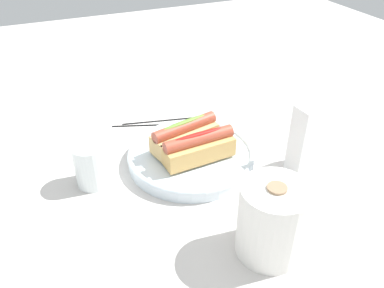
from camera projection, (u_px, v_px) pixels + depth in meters
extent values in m
plane|color=beige|center=(189.00, 162.00, 0.85)|extent=(2.40, 2.40, 0.00)
cylinder|color=silver|center=(192.00, 159.00, 0.85)|extent=(0.27, 0.27, 0.02)
torus|color=silver|center=(192.00, 154.00, 0.84)|extent=(0.27, 0.27, 0.01)
cube|color=#DBB270|center=(186.00, 138.00, 0.84)|extent=(0.16, 0.08, 0.04)
cylinder|color=#A84733|center=(185.00, 127.00, 0.83)|extent=(0.15, 0.06, 0.03)
ellipsoid|color=olive|center=(185.00, 122.00, 0.82)|extent=(0.11, 0.04, 0.01)
cube|color=tan|center=(199.00, 150.00, 0.80)|extent=(0.15, 0.06, 0.04)
cylinder|color=#A84733|center=(199.00, 139.00, 0.79)|extent=(0.15, 0.04, 0.03)
ellipsoid|color=red|center=(199.00, 134.00, 0.78)|extent=(0.11, 0.02, 0.01)
cylinder|color=white|center=(91.00, 165.00, 0.77)|extent=(0.07, 0.07, 0.09)
cylinder|color=silver|center=(93.00, 171.00, 0.78)|extent=(0.06, 0.06, 0.05)
cylinder|color=white|center=(272.00, 221.00, 0.62)|extent=(0.11, 0.11, 0.13)
cylinder|color=#997A5B|center=(277.00, 188.00, 0.58)|extent=(0.03, 0.03, 0.00)
cube|color=white|center=(316.00, 136.00, 0.80)|extent=(0.11, 0.05, 0.15)
cylinder|color=black|center=(156.00, 124.00, 0.98)|extent=(0.21, 0.08, 0.01)
cylinder|color=black|center=(166.00, 120.00, 1.00)|extent=(0.22, 0.05, 0.01)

